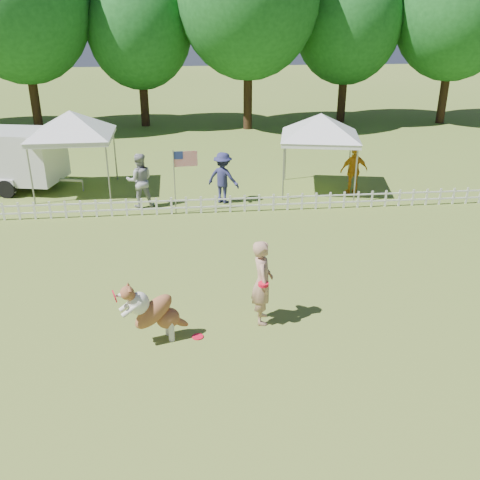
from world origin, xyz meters
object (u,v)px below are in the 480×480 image
(flag_pole, at_px, (175,183))
(canopy_tent_right, at_px, (319,154))
(handler, at_px, (262,282))
(spectator_b, at_px, (223,178))
(spectator_a, at_px, (140,180))
(cargo_trailer, at_px, (4,159))
(spectator_c, at_px, (354,170))
(dog, at_px, (155,311))
(canopy_tent_left, at_px, (74,153))
(frisbee_on_turf, at_px, (198,337))

(flag_pole, bearing_deg, canopy_tent_right, 15.12)
(handler, bearing_deg, spectator_b, 4.87)
(spectator_b, bearing_deg, spectator_a, 33.01)
(cargo_trailer, distance_m, spectator_a, 5.91)
(spectator_c, bearing_deg, flag_pole, 8.85)
(spectator_a, height_order, spectator_c, spectator_a)
(dog, distance_m, flag_pole, 7.67)
(dog, height_order, spectator_a, spectator_a)
(spectator_b, bearing_deg, spectator_c, -143.97)
(canopy_tent_left, xyz_separation_m, canopy_tent_right, (9.12, -0.84, -0.06))
(handler, height_order, cargo_trailer, cargo_trailer)
(handler, bearing_deg, canopy_tent_right, -17.60)
(canopy_tent_left, xyz_separation_m, spectator_a, (2.51, -2.01, -0.54))
(handler, relative_size, dog, 1.37)
(cargo_trailer, bearing_deg, flag_pole, -15.61)
(cargo_trailer, xyz_separation_m, spectator_c, (13.13, -2.01, -0.27))
(dog, height_order, spectator_b, spectator_b)
(canopy_tent_right, distance_m, flag_pole, 5.77)
(dog, xyz_separation_m, canopy_tent_left, (-3.36, 10.52, 0.79))
(frisbee_on_turf, bearing_deg, handler, 20.05)
(dog, bearing_deg, canopy_tent_right, 42.16)
(frisbee_on_turf, height_order, spectator_a, spectator_a)
(frisbee_on_turf, distance_m, spectator_a, 8.71)
(cargo_trailer, bearing_deg, spectator_a, -13.92)
(handler, xyz_separation_m, spectator_c, (4.69, 8.61, -0.07))
(spectator_a, xyz_separation_m, spectator_c, (7.85, 0.65, -0.06))
(dog, bearing_deg, frisbee_on_turf, -15.40)
(cargo_trailer, bearing_deg, dog, -48.41)
(frisbee_on_turf, xyz_separation_m, spectator_c, (6.14, 9.14, 0.88))
(frisbee_on_turf, distance_m, cargo_trailer, 13.21)
(canopy_tent_left, xyz_separation_m, spectator_c, (10.36, -1.36, -0.60))
(canopy_tent_left, relative_size, cargo_trailer, 0.57)
(flag_pole, bearing_deg, canopy_tent_left, 137.00)
(dog, relative_size, spectator_a, 0.74)
(flag_pole, distance_m, spectator_b, 1.98)
(spectator_a, distance_m, spectator_c, 7.88)
(flag_pole, height_order, spectator_c, flag_pole)
(handler, xyz_separation_m, canopy_tent_left, (-5.67, 9.96, 0.53))
(cargo_trailer, bearing_deg, canopy_tent_right, 5.66)
(canopy_tent_left, xyz_separation_m, flag_pole, (3.73, -2.87, -0.40))
(spectator_a, relative_size, spectator_c, 1.06)
(handler, distance_m, spectator_a, 8.56)
(frisbee_on_turf, bearing_deg, spectator_b, 82.09)
(flag_pole, relative_size, spectator_c, 1.23)
(spectator_b, bearing_deg, flag_pole, 60.75)
(handler, distance_m, canopy_tent_left, 11.48)
(handler, distance_m, flag_pole, 7.36)
(frisbee_on_turf, relative_size, spectator_a, 0.13)
(dog, relative_size, flag_pole, 0.64)
(canopy_tent_left, relative_size, spectator_a, 1.57)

